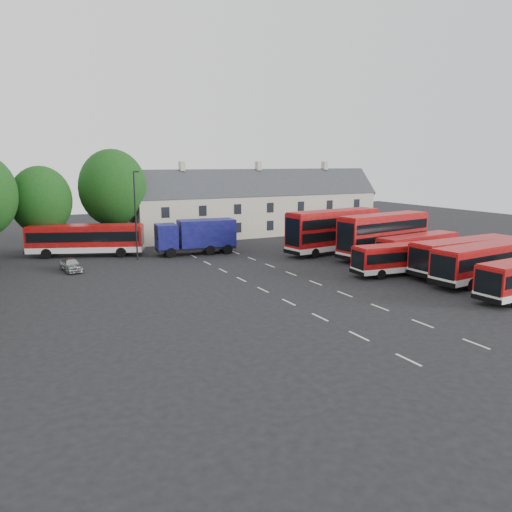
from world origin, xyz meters
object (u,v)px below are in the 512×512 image
(box_truck, at_px, (197,235))
(lamppost, at_px, (136,213))
(bus_dd_south, at_px, (384,233))
(silver_car, at_px, (71,265))

(box_truck, distance_m, lamppost, 7.29)
(lamppost, bearing_deg, bus_dd_south, -24.14)
(box_truck, bearing_deg, bus_dd_south, -27.01)
(silver_car, height_order, lamppost, lamppost)
(bus_dd_south, distance_m, silver_car, 31.34)
(box_truck, distance_m, silver_car, 13.97)
(bus_dd_south, distance_m, lamppost, 25.77)
(box_truck, relative_size, lamppost, 0.97)
(bus_dd_south, relative_size, box_truck, 1.31)
(box_truck, height_order, silver_car, box_truck)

